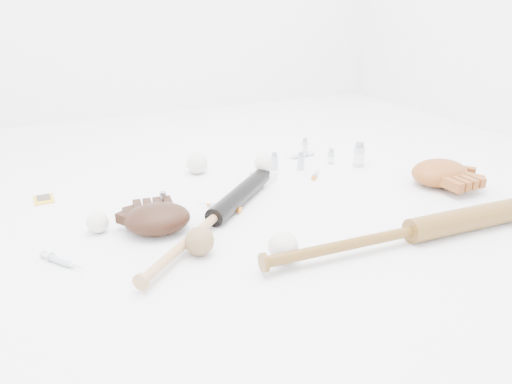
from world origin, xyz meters
name	(u,v)px	position (x,y,z in m)	size (l,w,h in m)	color
bat_dark	(215,217)	(-0.18, -0.08, 0.03)	(0.84, 0.06, 0.06)	black
bat_wood	(413,231)	(0.29, -0.42, 0.04)	(0.99, 0.07, 0.07)	brown
glove_dark	(157,218)	(-0.35, -0.04, 0.04)	(0.23, 0.23, 0.08)	black
glove_tan	(440,172)	(0.70, -0.10, 0.05)	(0.26, 0.26, 0.09)	brown
trading_card	(44,199)	(-0.64, 0.37, 0.00)	(0.06, 0.09, 0.00)	gold
pedestal	(263,177)	(0.12, 0.20, 0.02)	(0.07, 0.07, 0.04)	white
baseball_on_pedestal	(263,163)	(0.12, 0.20, 0.07)	(0.07, 0.07, 0.07)	silver
baseball_left	(98,222)	(-0.51, 0.03, 0.03)	(0.06, 0.06, 0.06)	silver
baseball_upper	(197,163)	(-0.07, 0.40, 0.04)	(0.08, 0.08, 0.08)	silver
baseball_mid	(283,246)	(-0.09, -0.35, 0.04)	(0.08, 0.08, 0.08)	silver
baseball_aged	(200,241)	(-0.28, -0.23, 0.04)	(0.08, 0.08, 0.08)	olive
syringe_0	(60,261)	(-0.63, -0.12, 0.01)	(0.16, 0.03, 0.02)	#ADBCC6
syringe_1	(221,207)	(-0.12, 0.03, 0.01)	(0.17, 0.03, 0.02)	#ADBCC6
syringe_2	(316,174)	(0.34, 0.17, 0.01)	(0.13, 0.02, 0.02)	#ADBCC6
syringe_3	(452,222)	(0.49, -0.38, 0.01)	(0.14, 0.03, 0.02)	#ADBCC6
syringe_4	(300,156)	(0.39, 0.39, 0.01)	(0.16, 0.03, 0.02)	#ADBCC6
vial_0	(305,145)	(0.45, 0.45, 0.03)	(0.03, 0.03, 0.07)	#ACB6BD
vial_1	(331,156)	(0.47, 0.27, 0.03)	(0.03, 0.03, 0.07)	#ACB6BD
vial_2	(274,161)	(0.22, 0.31, 0.04)	(0.03, 0.03, 0.07)	#ACB6BD
vial_3	(359,155)	(0.55, 0.20, 0.05)	(0.04, 0.04, 0.10)	#ACB6BD
vial_4	(164,202)	(-0.29, 0.09, 0.03)	(0.03, 0.03, 0.07)	#ACB6BD
vial_5	(301,161)	(0.32, 0.26, 0.04)	(0.03, 0.03, 0.07)	#ACB6BD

